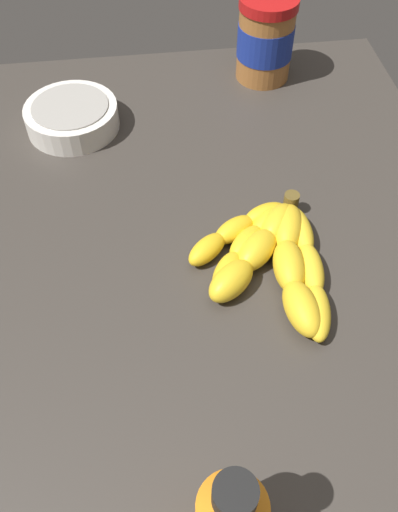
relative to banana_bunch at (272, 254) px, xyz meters
The scene contains 4 objects.
ground_plane 9.52cm from the banana_bunch, 95.01° to the right, with size 96.99×74.84×3.80cm, color #38332D.
banana_bunch is the anchor object (origin of this frame).
peanut_butter_jar 40.89cm from the banana_bunch, behind, with size 9.30×9.30×13.49cm.
small_bowl 38.77cm from the banana_bunch, 140.76° to the right, with size 14.00×14.00×3.96cm.
Camera 1 is at (40.65, -5.38, 52.95)cm, focal length 38.10 mm.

